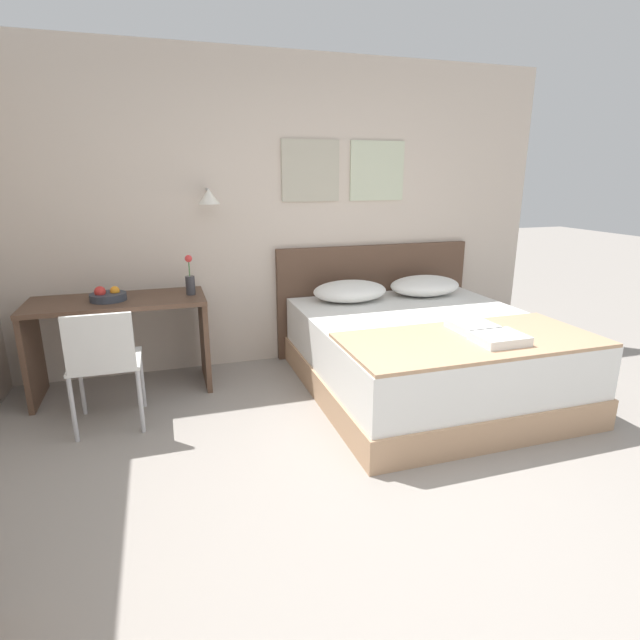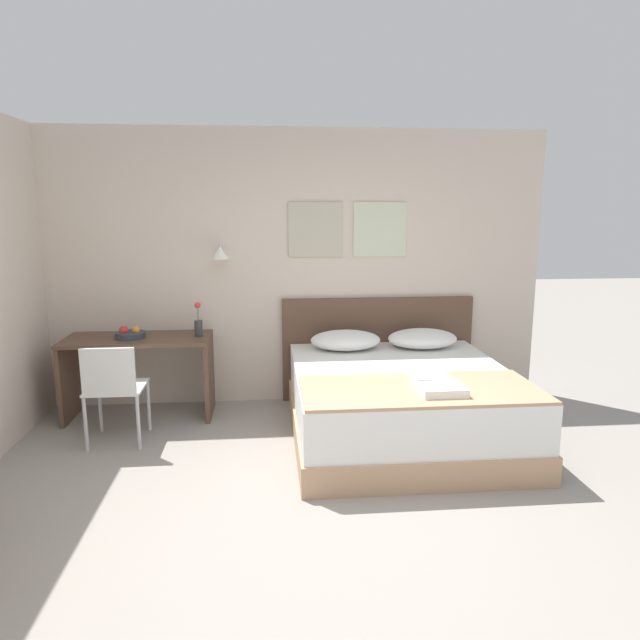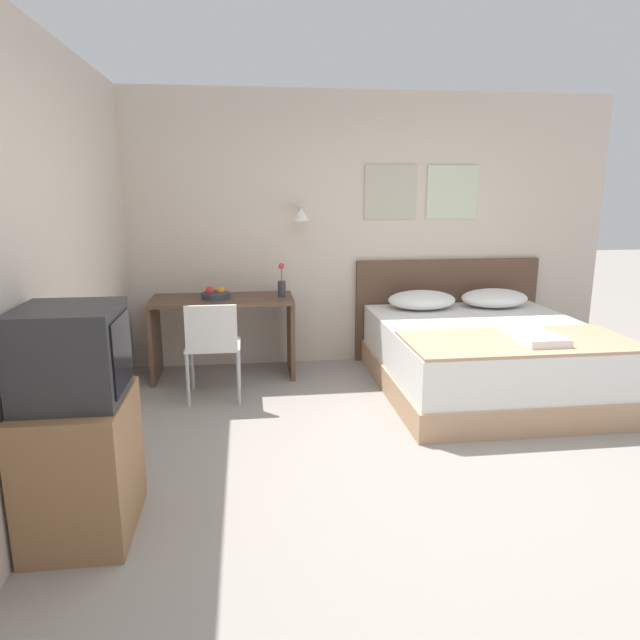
# 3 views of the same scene
# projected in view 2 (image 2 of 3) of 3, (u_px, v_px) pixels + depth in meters

# --- Properties ---
(ground_plane) EXTENTS (24.00, 24.00, 0.00)m
(ground_plane) POSITION_uv_depth(u_px,v_px,m) (293.00, 542.00, 3.30)
(ground_plane) COLOR gray
(wall_back) EXTENTS (5.21, 0.31, 2.65)m
(wall_back) POSITION_uv_depth(u_px,v_px,m) (280.00, 268.00, 5.55)
(wall_back) COLOR beige
(wall_back) RESTS_ON ground_plane
(bed) EXTENTS (1.79, 2.00, 0.59)m
(bed) POSITION_uv_depth(u_px,v_px,m) (401.00, 404.00, 4.78)
(bed) COLOR tan
(bed) RESTS_ON ground_plane
(headboard) EXTENTS (1.91, 0.06, 1.03)m
(headboard) POSITION_uv_depth(u_px,v_px,m) (377.00, 348.00, 5.74)
(headboard) COLOR brown
(headboard) RESTS_ON ground_plane
(pillow_left) EXTENTS (0.66, 0.47, 0.18)m
(pillow_left) POSITION_uv_depth(u_px,v_px,m) (346.00, 340.00, 5.37)
(pillow_left) COLOR white
(pillow_left) RESTS_ON bed
(pillow_right) EXTENTS (0.66, 0.47, 0.18)m
(pillow_right) POSITION_uv_depth(u_px,v_px,m) (422.00, 338.00, 5.43)
(pillow_right) COLOR white
(pillow_right) RESTS_ON bed
(throw_blanket) EXTENTS (1.74, 0.80, 0.02)m
(throw_blanket) POSITION_uv_depth(u_px,v_px,m) (420.00, 389.00, 4.15)
(throw_blanket) COLOR tan
(throw_blanket) RESTS_ON bed
(folded_towel_near_foot) EXTENTS (0.26, 0.32, 0.06)m
(folded_towel_near_foot) POSITION_uv_depth(u_px,v_px,m) (429.00, 378.00, 4.29)
(folded_towel_near_foot) COLOR white
(folded_towel_near_foot) RESTS_ON throw_blanket
(folded_towel_mid_bed) EXTENTS (0.32, 0.26, 0.06)m
(folded_towel_mid_bed) POSITION_uv_depth(u_px,v_px,m) (442.00, 389.00, 4.01)
(folded_towel_mid_bed) COLOR white
(folded_towel_mid_bed) RESTS_ON throw_blanket
(desk) EXTENTS (1.30, 0.59, 0.75)m
(desk) POSITION_uv_depth(u_px,v_px,m) (139.00, 361.00, 5.21)
(desk) COLOR brown
(desk) RESTS_ON ground_plane
(desk_chair) EXTENTS (0.45, 0.45, 0.84)m
(desk_chair) POSITION_uv_depth(u_px,v_px,m) (113.00, 385.00, 4.57)
(desk_chair) COLOR white
(desk_chair) RESTS_ON ground_plane
(fruit_bowl) EXTENTS (0.26, 0.26, 0.12)m
(fruit_bowl) POSITION_uv_depth(u_px,v_px,m) (130.00, 334.00, 5.14)
(fruit_bowl) COLOR #333842
(fruit_bowl) RESTS_ON desk
(flower_vase) EXTENTS (0.07, 0.07, 0.32)m
(flower_vase) POSITION_uv_depth(u_px,v_px,m) (198.00, 324.00, 5.19)
(flower_vase) COLOR #333338
(flower_vase) RESTS_ON desk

